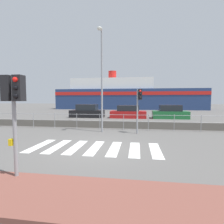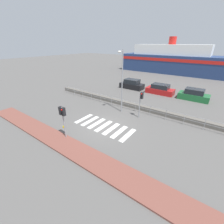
# 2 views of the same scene
# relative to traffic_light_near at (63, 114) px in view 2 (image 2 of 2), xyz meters

# --- Properties ---
(ground_plane) EXTENTS (160.00, 160.00, 0.00)m
(ground_plane) POSITION_rel_traffic_light_near_xyz_m (1.42, 3.41, -2.22)
(ground_plane) COLOR #565451
(sidewalk_brick) EXTENTS (24.00, 1.80, 0.12)m
(sidewalk_brick) POSITION_rel_traffic_light_near_xyz_m (1.42, -0.69, -2.16)
(sidewalk_brick) COLOR brown
(sidewalk_brick) RESTS_ON ground_plane
(crosswalk) EXTENTS (5.85, 2.40, 0.01)m
(crosswalk) POSITION_rel_traffic_light_near_xyz_m (1.36, 3.41, -2.21)
(crosswalk) COLOR silver
(crosswalk) RESTS_ON ground_plane
(seawall) EXTENTS (25.32, 0.55, 0.53)m
(seawall) POSITION_rel_traffic_light_near_xyz_m (1.42, 9.11, -1.95)
(seawall) COLOR #605B54
(seawall) RESTS_ON ground_plane
(harbor_fence) EXTENTS (22.83, 0.04, 1.15)m
(harbor_fence) POSITION_rel_traffic_light_near_xyz_m (1.42, 8.24, -1.46)
(harbor_fence) COLOR gray
(harbor_fence) RESTS_ON ground_plane
(traffic_light_near) EXTENTS (0.58, 0.41, 2.84)m
(traffic_light_near) POSITION_rel_traffic_light_near_xyz_m (0.00, 0.00, 0.00)
(traffic_light_near) COLOR gray
(traffic_light_near) RESTS_ON ground_plane
(traffic_light_far) EXTENTS (0.34, 0.32, 2.86)m
(traffic_light_far) POSITION_rel_traffic_light_near_xyz_m (3.38, 7.06, -0.12)
(traffic_light_far) COLOR gray
(traffic_light_far) RESTS_ON ground_plane
(streetlamp) EXTENTS (0.32, 0.90, 6.76)m
(streetlamp) POSITION_rel_traffic_light_near_xyz_m (0.91, 7.15, 1.89)
(streetlamp) COLOR gray
(streetlamp) RESTS_ON ground_plane
(ferry_boat) EXTENTS (32.59, 7.16, 8.71)m
(ferry_boat) POSITION_rel_traffic_light_near_xyz_m (0.63, 36.26, 0.72)
(ferry_boat) COLOR navy
(ferry_boat) RESTS_ON ground_plane
(parked_car_black) EXTENTS (4.06, 1.89, 1.60)m
(parked_car_black) POSITION_rel_traffic_light_near_xyz_m (-2.84, 16.61, -1.54)
(parked_car_black) COLOR black
(parked_car_black) RESTS_ON ground_plane
(parked_car_red) EXTENTS (4.20, 1.87, 1.50)m
(parked_car_red) POSITION_rel_traffic_light_near_xyz_m (2.21, 16.61, -1.58)
(parked_car_red) COLOR #B21919
(parked_car_red) RESTS_ON ground_plane
(parked_car_green) EXTENTS (3.98, 1.82, 1.56)m
(parked_car_green) POSITION_rel_traffic_light_near_xyz_m (7.03, 16.61, -1.56)
(parked_car_green) COLOR #1E6633
(parked_car_green) RESTS_ON ground_plane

